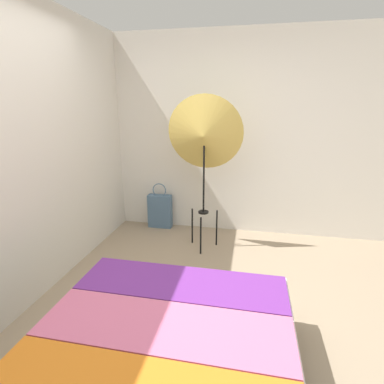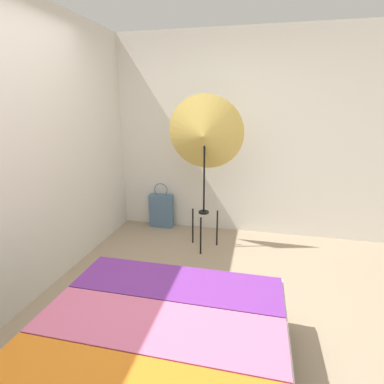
% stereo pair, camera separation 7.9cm
% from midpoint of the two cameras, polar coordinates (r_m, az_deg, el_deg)
% --- Properties ---
extents(ground_plane, '(14.00, 14.00, 0.00)m').
position_cam_midpoint_polar(ground_plane, '(2.52, -3.97, -26.27)').
color(ground_plane, gray).
extents(wall_back, '(8.00, 0.05, 2.60)m').
position_cam_midpoint_polar(wall_back, '(4.03, 4.02, 10.56)').
color(wall_back, silver).
rests_on(wall_back, ground_plane).
extents(wall_side_left, '(0.05, 8.00, 2.60)m').
position_cam_midpoint_polar(wall_side_left, '(3.39, -23.02, 8.23)').
color(wall_side_left, silver).
rests_on(wall_side_left, ground_plane).
extents(photo_umbrella, '(0.87, 0.35, 1.82)m').
position_cam_midpoint_polar(photo_umbrella, '(3.40, 1.68, 10.69)').
color(photo_umbrella, black).
rests_on(photo_umbrella, ground_plane).
extents(tote_bag, '(0.33, 0.13, 0.65)m').
position_cam_midpoint_polar(tote_bag, '(4.31, -6.64, -3.55)').
color(tote_bag, slate).
rests_on(tote_bag, ground_plane).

